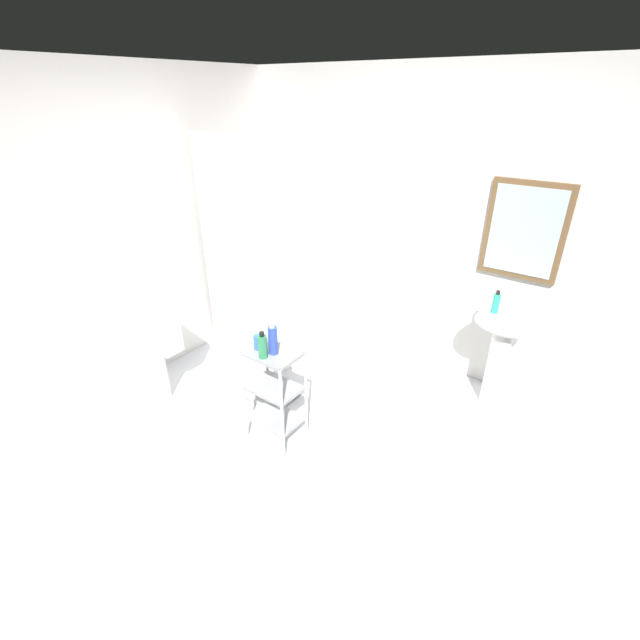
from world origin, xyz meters
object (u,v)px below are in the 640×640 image
(storage_cart, at_px, (274,389))
(body_wash_bottle_green, at_px, (263,346))
(hand_soap_bottle, at_px, (496,303))
(rinse_cup, at_px, (258,342))
(shower_stall, at_px, (277,303))
(shampoo_bottle_blue, at_px, (273,340))
(toilet, at_px, (148,365))
(bath_mat, at_px, (265,389))
(pedestal_sink, at_px, (502,342))

(storage_cart, height_order, body_wash_bottle_green, body_wash_bottle_green)
(hand_soap_bottle, xyz_separation_m, rinse_cup, (-1.15, -1.35, -0.10))
(storage_cart, bearing_deg, body_wash_bottle_green, -94.80)
(shower_stall, height_order, shampoo_bottle_blue, shower_stall)
(storage_cart, bearing_deg, hand_soap_bottle, 51.93)
(hand_soap_bottle, bearing_deg, storage_cart, -128.07)
(shower_stall, bearing_deg, shampoo_bottle_blue, -49.52)
(shampoo_bottle_blue, height_order, body_wash_bottle_green, shampoo_bottle_blue)
(shampoo_bottle_blue, bearing_deg, toilet, -168.68)
(storage_cart, xyz_separation_m, bath_mat, (-0.47, 0.38, -0.43))
(pedestal_sink, relative_size, storage_cart, 1.09)
(hand_soap_bottle, height_order, bath_mat, hand_soap_bottle)
(toilet, xyz_separation_m, rinse_cup, (1.06, 0.22, 0.48))
(body_wash_bottle_green, bearing_deg, toilet, -172.17)
(shower_stall, relative_size, pedestal_sink, 2.47)
(pedestal_sink, height_order, toilet, pedestal_sink)
(storage_cart, relative_size, body_wash_bottle_green, 3.92)
(bath_mat, bearing_deg, rinse_cup, -47.69)
(rinse_cup, bearing_deg, hand_soap_bottle, 49.58)
(rinse_cup, bearing_deg, bath_mat, 132.31)
(toilet, relative_size, rinse_cup, 7.58)
(toilet, distance_m, storage_cart, 1.19)
(storage_cart, xyz_separation_m, rinse_cup, (-0.11, -0.02, 0.35))
(shower_stall, distance_m, body_wash_bottle_green, 1.46)
(pedestal_sink, height_order, bath_mat, pedestal_sink)
(hand_soap_bottle, bearing_deg, bath_mat, -147.74)
(storage_cart, bearing_deg, pedestal_sink, 49.43)
(bath_mat, bearing_deg, pedestal_sink, 30.67)
(shower_stall, xyz_separation_m, hand_soap_bottle, (1.92, 0.30, 0.42))
(body_wash_bottle_green, distance_m, bath_mat, 1.04)
(pedestal_sink, bearing_deg, shampoo_bottle_blue, -130.18)
(shower_stall, height_order, body_wash_bottle_green, shower_stall)
(rinse_cup, bearing_deg, pedestal_sink, 47.27)
(pedestal_sink, xyz_separation_m, storage_cart, (-1.15, -1.34, -0.14))
(toilet, relative_size, bath_mat, 1.27)
(shampoo_bottle_blue, xyz_separation_m, bath_mat, (-0.48, 0.38, -0.84))
(storage_cart, distance_m, shampoo_bottle_blue, 0.41)
(toilet, height_order, hand_soap_bottle, hand_soap_bottle)
(pedestal_sink, relative_size, bath_mat, 1.35)
(shower_stall, relative_size, rinse_cup, 19.96)
(body_wash_bottle_green, relative_size, rinse_cup, 1.88)
(rinse_cup, bearing_deg, shower_stall, 126.02)
(hand_soap_bottle, height_order, rinse_cup, hand_soap_bottle)
(rinse_cup, xyz_separation_m, bath_mat, (-0.36, 0.40, -0.78))
(shampoo_bottle_blue, relative_size, bath_mat, 0.39)
(hand_soap_bottle, distance_m, shampoo_bottle_blue, 1.69)
(body_wash_bottle_green, relative_size, bath_mat, 0.31)
(rinse_cup, bearing_deg, shampoo_bottle_blue, 7.11)
(body_wash_bottle_green, bearing_deg, hand_soap_bottle, 53.33)
(hand_soap_bottle, xyz_separation_m, shampoo_bottle_blue, (-1.03, -1.34, -0.04))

